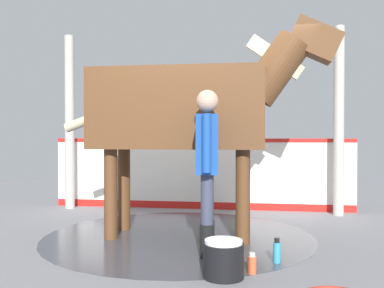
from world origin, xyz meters
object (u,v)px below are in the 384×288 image
handler (207,159)px  wash_bucket (223,259)px  bottle_spray (252,264)px  horse (188,109)px  bottle_shampoo (277,252)px

handler → wash_bucket: handler is taller
handler → bottle_spray: size_ratio=9.00×
horse → wash_bucket: horse is taller
handler → bottle_spray: handler is taller
horse → bottle_shampoo: 2.01m
wash_bucket → handler: bearing=166.1°
bottle_shampoo → bottle_spray: (0.19, -0.39, -0.02)m
wash_bucket → bottle_shampoo: bearing=105.2°
horse → wash_bucket: bearing=-70.0°
wash_bucket → bottle_shampoo: size_ratio=1.48×
wash_bucket → bottle_spray: bearing=88.5°
handler → wash_bucket: bearing=102.3°
handler → bottle_shampoo: size_ratio=7.05×
horse → handler: 1.01m
horse → bottle_shampoo: size_ratio=12.46×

